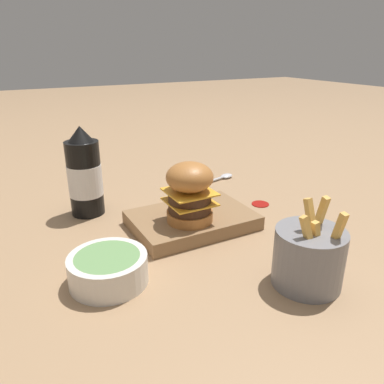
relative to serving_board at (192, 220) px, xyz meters
name	(u,v)px	position (x,y,z in m)	size (l,w,h in m)	color
ground_plane	(166,217)	(0.03, -0.07, -0.01)	(6.00, 6.00, 0.00)	#9E7A56
serving_board	(192,220)	(0.00, 0.00, 0.00)	(0.25, 0.17, 0.03)	olive
burger	(190,192)	(0.02, 0.03, 0.08)	(0.09, 0.09, 0.12)	#AD6B33
ketchup_bottle	(85,176)	(0.18, -0.18, 0.08)	(0.08, 0.08, 0.20)	black
fries_basket	(309,257)	(-0.07, 0.27, 0.03)	(0.11, 0.11, 0.15)	slate
side_bowl	(108,268)	(0.22, 0.11, 0.01)	(0.13, 0.13, 0.05)	silver
spoon	(221,178)	(-0.22, -0.23, -0.01)	(0.16, 0.06, 0.01)	silver
ketchup_puddle	(260,204)	(-0.20, -0.03, -0.01)	(0.04, 0.04, 0.00)	#9E140F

